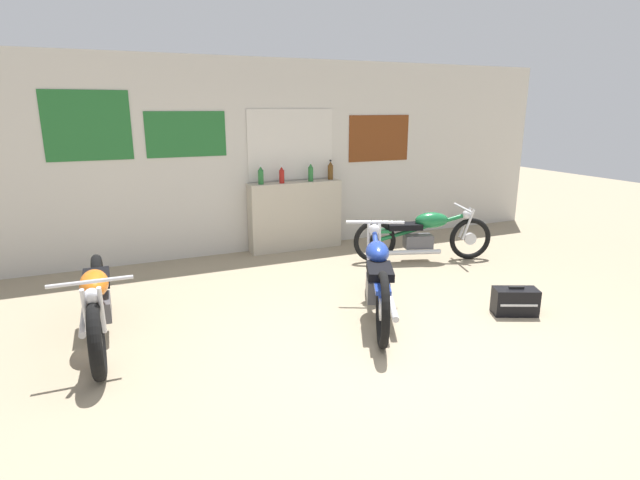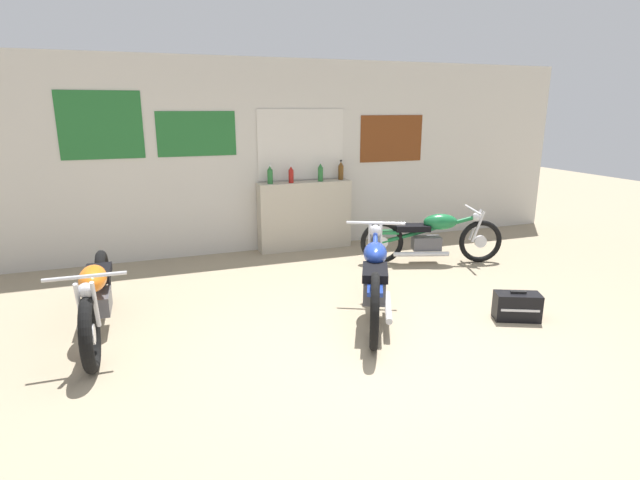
{
  "view_description": "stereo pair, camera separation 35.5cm",
  "coord_description": "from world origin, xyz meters",
  "px_view_note": "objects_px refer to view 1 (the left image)",
  "views": [
    {
      "loc": [
        -2.25,
        -3.39,
        2.11
      ],
      "look_at": [
        -0.11,
        1.46,
        0.7
      ],
      "focal_mm": 28.0,
      "sensor_mm": 36.0,
      "label": 1
    },
    {
      "loc": [
        -1.92,
        -3.52,
        2.11
      ],
      "look_at": [
        -0.11,
        1.46,
        0.7
      ],
      "focal_mm": 28.0,
      "sensor_mm": 36.0,
      "label": 2
    }
  ],
  "objects_px": {
    "bottle_leftmost": "(261,176)",
    "bottle_left_center": "(282,175)",
    "motorcycle_blue": "(378,277)",
    "bottle_right_center": "(330,171)",
    "hard_case_black": "(515,301)",
    "motorcycle_orange": "(97,302)",
    "motorcycle_green": "(423,234)",
    "bottle_center": "(311,173)"
  },
  "relations": [
    {
      "from": "bottle_center",
      "to": "motorcycle_green",
      "type": "relative_size",
      "value": 0.15
    },
    {
      "from": "motorcycle_orange",
      "to": "motorcycle_blue",
      "type": "relative_size",
      "value": 1.11
    },
    {
      "from": "bottle_leftmost",
      "to": "bottle_right_center",
      "type": "bearing_deg",
      "value": 2.31
    },
    {
      "from": "motorcycle_orange",
      "to": "hard_case_black",
      "type": "height_order",
      "value": "motorcycle_orange"
    },
    {
      "from": "motorcycle_green",
      "to": "hard_case_black",
      "type": "distance_m",
      "value": 2.01
    },
    {
      "from": "bottle_leftmost",
      "to": "bottle_center",
      "type": "bearing_deg",
      "value": -1.03
    },
    {
      "from": "bottle_leftmost",
      "to": "hard_case_black",
      "type": "relative_size",
      "value": 0.57
    },
    {
      "from": "bottle_left_center",
      "to": "hard_case_black",
      "type": "relative_size",
      "value": 0.53
    },
    {
      "from": "bottle_leftmost",
      "to": "bottle_left_center",
      "type": "bearing_deg",
      "value": -3.99
    },
    {
      "from": "motorcycle_blue",
      "to": "bottle_leftmost",
      "type": "bearing_deg",
      "value": 97.71
    },
    {
      "from": "motorcycle_orange",
      "to": "motorcycle_green",
      "type": "relative_size",
      "value": 1.08
    },
    {
      "from": "bottle_right_center",
      "to": "motorcycle_green",
      "type": "height_order",
      "value": "bottle_right_center"
    },
    {
      "from": "bottle_right_center",
      "to": "bottle_left_center",
      "type": "bearing_deg",
      "value": -175.29
    },
    {
      "from": "motorcycle_green",
      "to": "motorcycle_blue",
      "type": "height_order",
      "value": "motorcycle_blue"
    },
    {
      "from": "bottle_center",
      "to": "motorcycle_blue",
      "type": "bearing_deg",
      "value": -98.43
    },
    {
      "from": "bottle_right_center",
      "to": "hard_case_black",
      "type": "height_order",
      "value": "bottle_right_center"
    },
    {
      "from": "bottle_center",
      "to": "motorcycle_orange",
      "type": "bearing_deg",
      "value": -144.33
    },
    {
      "from": "bottle_center",
      "to": "bottle_left_center",
      "type": "bearing_deg",
      "value": -179.03
    },
    {
      "from": "motorcycle_orange",
      "to": "motorcycle_green",
      "type": "bearing_deg",
      "value": 12.14
    },
    {
      "from": "bottle_leftmost",
      "to": "motorcycle_orange",
      "type": "height_order",
      "value": "bottle_leftmost"
    },
    {
      "from": "bottle_left_center",
      "to": "motorcycle_orange",
      "type": "height_order",
      "value": "bottle_left_center"
    },
    {
      "from": "bottle_center",
      "to": "motorcycle_green",
      "type": "xyz_separation_m",
      "value": [
        1.18,
        -1.28,
        -0.77
      ]
    },
    {
      "from": "motorcycle_blue",
      "to": "motorcycle_green",
      "type": "bearing_deg",
      "value": 42.54
    },
    {
      "from": "bottle_right_center",
      "to": "motorcycle_green",
      "type": "relative_size",
      "value": 0.16
    },
    {
      "from": "bottle_center",
      "to": "bottle_leftmost",
      "type": "bearing_deg",
      "value": 178.97
    },
    {
      "from": "bottle_left_center",
      "to": "bottle_right_center",
      "type": "xyz_separation_m",
      "value": [
        0.82,
        0.07,
        0.02
      ]
    },
    {
      "from": "motorcycle_blue",
      "to": "hard_case_black",
      "type": "xyz_separation_m",
      "value": [
        1.36,
        -0.53,
        -0.29
      ]
    },
    {
      "from": "bottle_right_center",
      "to": "hard_case_black",
      "type": "xyz_separation_m",
      "value": [
        0.6,
        -3.32,
        -1.03
      ]
    },
    {
      "from": "motorcycle_blue",
      "to": "motorcycle_orange",
      "type": "bearing_deg",
      "value": 168.36
    },
    {
      "from": "motorcycle_green",
      "to": "bottle_leftmost",
      "type": "bearing_deg",
      "value": 146.55
    },
    {
      "from": "motorcycle_blue",
      "to": "hard_case_black",
      "type": "height_order",
      "value": "motorcycle_blue"
    },
    {
      "from": "bottle_leftmost",
      "to": "hard_case_black",
      "type": "bearing_deg",
      "value": -62.14
    },
    {
      "from": "bottle_left_center",
      "to": "motorcycle_blue",
      "type": "distance_m",
      "value": 2.82
    },
    {
      "from": "motorcycle_green",
      "to": "motorcycle_orange",
      "type": "bearing_deg",
      "value": -167.86
    },
    {
      "from": "bottle_center",
      "to": "motorcycle_orange",
      "type": "relative_size",
      "value": 0.14
    },
    {
      "from": "bottle_left_center",
      "to": "motorcycle_blue",
      "type": "xyz_separation_m",
      "value": [
        0.06,
        -2.72,
        -0.72
      ]
    },
    {
      "from": "motorcycle_orange",
      "to": "motorcycle_blue",
      "type": "xyz_separation_m",
      "value": [
        2.64,
        -0.54,
        0.04
      ]
    },
    {
      "from": "motorcycle_orange",
      "to": "hard_case_black",
      "type": "bearing_deg",
      "value": -15.06
    },
    {
      "from": "motorcycle_orange",
      "to": "hard_case_black",
      "type": "relative_size",
      "value": 4.15
    },
    {
      "from": "bottle_left_center",
      "to": "motorcycle_green",
      "type": "relative_size",
      "value": 0.14
    },
    {
      "from": "bottle_right_center",
      "to": "motorcycle_blue",
      "type": "bearing_deg",
      "value": -105.24
    },
    {
      "from": "bottle_leftmost",
      "to": "bottle_left_center",
      "type": "height_order",
      "value": "bottle_leftmost"
    }
  ]
}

